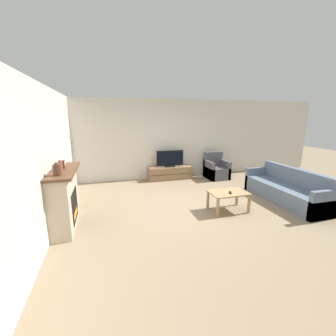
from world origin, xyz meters
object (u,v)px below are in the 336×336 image
at_px(tv, 170,159).
at_px(coffee_table, 228,195).
at_px(mantel_vase_centre_left, 60,166).
at_px(remote, 230,193).
at_px(fireplace, 64,198).
at_px(mantel_vase_left, 57,169).
at_px(couch, 287,190).
at_px(tv_stand, 170,173).
at_px(mantel_clock, 63,164).
at_px(armchair, 216,170).

xyz_separation_m(tv, coffee_table, (0.53, -2.94, -0.31)).
height_order(mantel_vase_centre_left, remote, mantel_vase_centre_left).
distance_m(fireplace, mantel_vase_left, 0.80).
distance_m(coffee_table, couch, 1.78).
relative_size(tv_stand, tv, 1.60).
height_order(tv_stand, tv, tv).
distance_m(mantel_clock, tv, 3.93).
bearing_deg(tv, couch, -50.61).
distance_m(fireplace, remote, 3.48).
height_order(fireplace, couch, fireplace).
xyz_separation_m(fireplace, remote, (3.47, -0.29, -0.12)).
relative_size(mantel_vase_centre_left, tv, 0.23).
relative_size(mantel_vase_left, mantel_clock, 1.55).
distance_m(fireplace, mantel_vase_centre_left, 0.68).
bearing_deg(tv, mantel_clock, -138.58).
bearing_deg(armchair, mantel_vase_centre_left, -150.76).
bearing_deg(armchair, couch, -74.53).
bearing_deg(mantel_vase_left, armchair, 32.29).
bearing_deg(mantel_vase_left, mantel_clock, 89.92).
xyz_separation_m(fireplace, mantel_vase_left, (0.02, -0.44, 0.67)).
bearing_deg(mantel_vase_centre_left, remote, -3.03).
bearing_deg(coffee_table, tv_stand, 100.21).
bearing_deg(armchair, coffee_table, -112.15).
bearing_deg(coffee_table, remote, -89.68).
height_order(fireplace, armchair, fireplace).
height_order(tv, remote, tv).
xyz_separation_m(fireplace, coffee_table, (3.47, -0.22, -0.20)).
distance_m(fireplace, coffee_table, 3.48).
distance_m(mantel_vase_centre_left, couch, 5.31).
bearing_deg(coffee_table, fireplace, 176.39).
relative_size(fireplace, mantel_vase_left, 6.26).
bearing_deg(tv_stand, mantel_clock, -138.55).
relative_size(mantel_vase_left, armchair, 0.26).
bearing_deg(tv_stand, tv, -90.00).
relative_size(fireplace, mantel_vase_centre_left, 6.74).
bearing_deg(remote, mantel_vase_centre_left, -159.71).
height_order(fireplace, coffee_table, fireplace).
height_order(mantel_clock, couch, mantel_clock).
bearing_deg(fireplace, mantel_clock, 83.07).
relative_size(tv_stand, couch, 0.65).
bearing_deg(remote, tv, 123.31).
relative_size(coffee_table, couch, 0.37).
bearing_deg(mantel_vase_centre_left, tv_stand, 44.13).
distance_m(mantel_vase_left, mantel_vase_centre_left, 0.33).
distance_m(mantel_vase_centre_left, remote, 3.54).
relative_size(mantel_clock, couch, 0.07).
bearing_deg(mantel_vase_left, tv_stand, 47.25).
bearing_deg(couch, remote, -173.11).
xyz_separation_m(fireplace, mantel_clock, (0.02, 0.15, 0.64)).
relative_size(mantel_vase_left, tv, 0.25).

